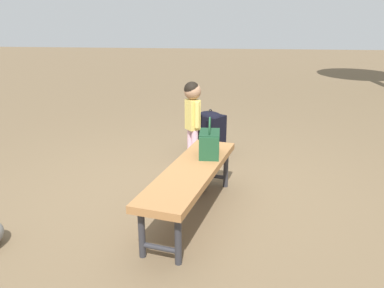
# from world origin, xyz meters

# --- Properties ---
(ground_plane) EXTENTS (40.00, 40.00, 0.00)m
(ground_plane) POSITION_xyz_m (0.00, 0.00, 0.00)
(ground_plane) COLOR brown
(ground_plane) RESTS_ON ground
(park_bench) EXTENTS (1.65, 0.71, 0.45)m
(park_bench) POSITION_xyz_m (-0.50, -0.14, 0.39)
(park_bench) COLOR #9E6B3D
(park_bench) RESTS_ON ground
(handbag) EXTENTS (0.33, 0.20, 0.37)m
(handbag) POSITION_xyz_m (-0.15, -0.26, 0.58)
(handbag) COLOR #1E4C2D
(handbag) RESTS_ON park_bench
(child_standing) EXTENTS (0.23, 0.20, 0.98)m
(child_standing) POSITION_xyz_m (0.83, 0.01, 0.66)
(child_standing) COLOR #E5B2C6
(child_standing) RESTS_ON ground
(backpack_large) EXTENTS (0.40, 0.43, 0.58)m
(backpack_large) POSITION_xyz_m (1.21, -0.17, 0.29)
(backpack_large) COLOR black
(backpack_large) RESTS_ON ground
(backpack_small) EXTENTS (0.16, 0.18, 0.28)m
(backpack_small) POSITION_xyz_m (-0.01, -0.09, 0.14)
(backpack_small) COLOR #191E4C
(backpack_small) RESTS_ON ground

